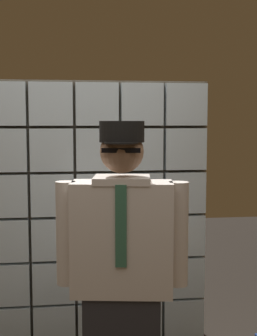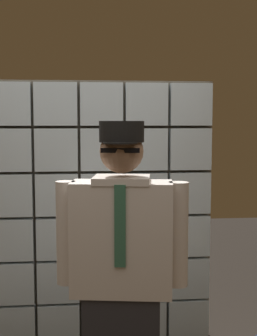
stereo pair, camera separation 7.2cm
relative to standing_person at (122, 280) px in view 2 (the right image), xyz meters
The scene contains 2 objects.
glass_block_wall 1.20m from the standing_person, 101.04° to the left, with size 2.06×0.10×2.06m.
standing_person is the anchor object (origin of this frame).
Camera 2 is at (0.04, -2.08, 1.73)m, focal length 50.00 mm.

